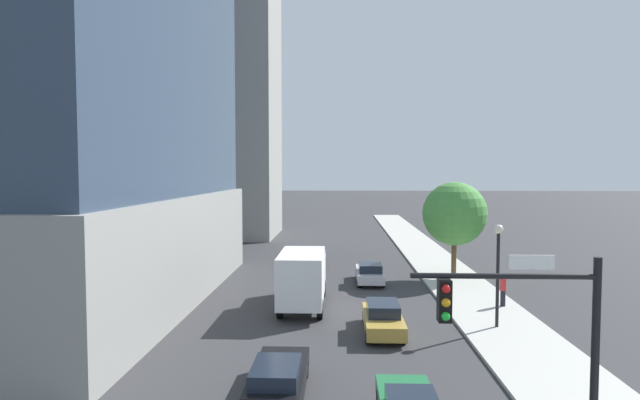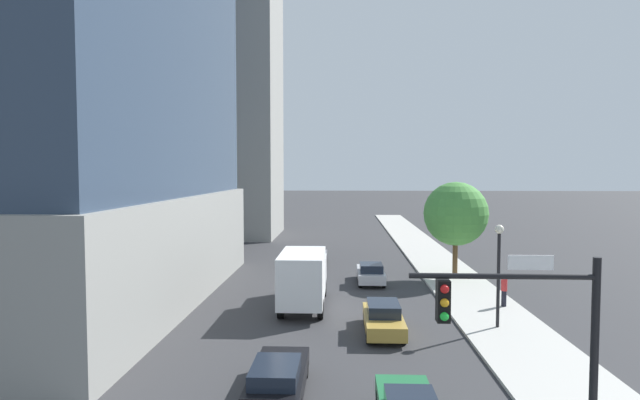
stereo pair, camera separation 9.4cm
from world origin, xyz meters
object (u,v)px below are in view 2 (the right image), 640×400
at_px(construction_building, 221,84).
at_px(car_gold, 383,318).
at_px(car_black, 278,378).
at_px(traffic_light_pole, 527,326).
at_px(car_gray, 316,256).
at_px(pedestrian_red_shirt, 504,290).
at_px(street_lamp, 499,259).
at_px(car_silver, 371,273).
at_px(box_truck, 304,276).
at_px(street_tree, 456,214).

height_order(construction_building, car_gold, construction_building).
bearing_deg(car_black, traffic_light_pole, -33.64).
relative_size(car_gray, pedestrian_red_shirt, 2.49).
height_order(street_lamp, car_silver, street_lamp).
bearing_deg(construction_building, car_gold, -65.97).
bearing_deg(car_gold, car_silver, 90.00).
height_order(construction_building, box_truck, construction_building).
distance_m(traffic_light_pole, box_truck, 17.60).
relative_size(construction_building, pedestrian_red_shirt, 24.22).
distance_m(construction_building, car_silver, 35.77).
relative_size(construction_building, car_black, 9.31).
relative_size(traffic_light_pole, car_gray, 1.24).
bearing_deg(car_gray, car_silver, -58.70).
height_order(street_lamp, car_gray, street_lamp).
xyz_separation_m(car_gray, box_truck, (0.00, -13.58, 1.12)).
xyz_separation_m(street_tree, box_truck, (-10.30, -8.25, -2.90)).
bearing_deg(traffic_light_pole, box_truck, 112.69).
height_order(car_gray, car_black, car_gray).
distance_m(construction_building, box_truck, 38.96).
distance_m(car_black, pedestrian_red_shirt, 16.50).
xyz_separation_m(traffic_light_pole, street_tree, (3.56, 24.37, 0.79)).
relative_size(street_tree, car_gray, 1.53).
bearing_deg(construction_building, box_truck, -69.31).
height_order(car_gold, box_truck, box_truck).
bearing_deg(car_gray, pedestrian_red_shirt, -49.40).
bearing_deg(box_truck, street_lamp, -20.14).
xyz_separation_m(construction_building, traffic_light_pole, (19.22, -49.17, -14.32)).
xyz_separation_m(car_black, car_gold, (4.18, 7.32, 0.02)).
distance_m(traffic_light_pole, car_gold, 12.50).
height_order(construction_building, street_tree, construction_building).
distance_m(car_gray, pedestrian_red_shirt, 17.43).
bearing_deg(box_truck, car_silver, 58.10).
bearing_deg(car_silver, street_lamp, -61.32).
relative_size(box_truck, pedestrian_red_shirt, 3.97).
bearing_deg(car_gold, street_lamp, 7.19).
height_order(street_lamp, car_black, street_lamp).
xyz_separation_m(car_black, pedestrian_red_shirt, (11.34, 11.98, 0.37)).
height_order(construction_building, street_lamp, construction_building).
bearing_deg(pedestrian_red_shirt, car_silver, 138.40).
bearing_deg(car_black, pedestrian_red_shirt, 46.57).
height_order(traffic_light_pole, street_tree, street_tree).
height_order(traffic_light_pole, car_black, traffic_light_pole).
height_order(traffic_light_pole, pedestrian_red_shirt, traffic_light_pole).
xyz_separation_m(street_tree, car_gold, (-6.13, -12.56, -4.02)).
bearing_deg(street_tree, construction_building, 132.57).
bearing_deg(pedestrian_red_shirt, car_black, -133.43).
xyz_separation_m(street_tree, car_gray, (-10.30, 5.33, -4.02)).
xyz_separation_m(construction_building, street_tree, (22.79, -24.80, -13.53)).
height_order(street_tree, pedestrian_red_shirt, street_tree).
relative_size(construction_building, street_tree, 6.35).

